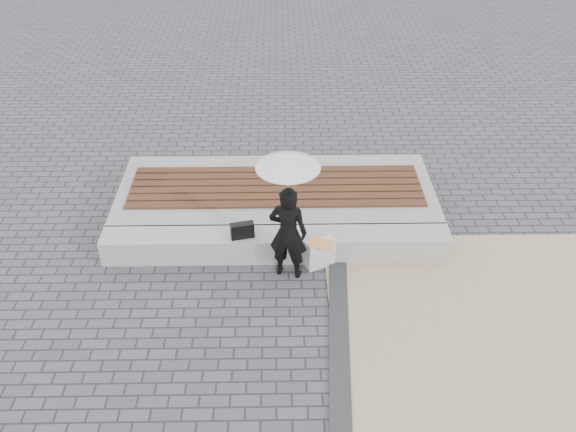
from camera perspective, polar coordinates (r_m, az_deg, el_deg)
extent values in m
plane|color=#4A4A4F|center=(7.69, -1.11, -11.35)|extent=(80.00, 80.00, 0.00)
cube|color=#C6AF8A|center=(7.99, 23.14, -12.79)|extent=(5.00, 5.00, 0.02)
cube|color=#302F32|center=(7.38, 4.91, -14.01)|extent=(0.61, 5.20, 0.04)
cube|color=#AFB0AA|center=(8.72, -1.12, -2.70)|extent=(5.00, 0.45, 0.40)
cube|color=gray|center=(9.69, -1.12, 1.74)|extent=(5.00, 2.00, 0.40)
imported|color=black|center=(8.08, 0.00, -1.61)|extent=(0.59, 0.45, 1.44)
cylinder|color=#AAABB0|center=(7.72, 0.00, 2.04)|extent=(0.01, 0.01, 0.82)
cone|color=silver|center=(7.45, 0.00, 5.30)|extent=(0.82, 0.82, 0.20)
sphere|color=#AAABB0|center=(7.39, 0.00, 6.06)|extent=(0.03, 0.03, 0.03)
cube|color=black|center=(8.48, -4.36, -1.38)|extent=(0.35, 0.19, 0.23)
cube|color=silver|center=(8.55, 3.07, -3.56)|extent=(0.44, 0.32, 0.43)
cube|color=#CF3749|center=(8.37, 3.14, -2.62)|extent=(0.39, 0.34, 0.01)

